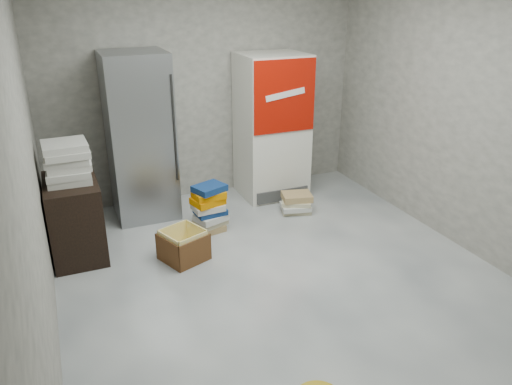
{
  "coord_description": "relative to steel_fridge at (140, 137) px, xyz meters",
  "views": [
    {
      "loc": [
        -1.79,
        -3.45,
        2.56
      ],
      "look_at": [
        -0.06,
        0.7,
        0.68
      ],
      "focal_mm": 35.0,
      "sensor_mm": 36.0,
      "label": 1
    }
  ],
  "objects": [
    {
      "name": "ground",
      "position": [
        0.9,
        -2.13,
        -0.95
      ],
      "size": [
        5.0,
        5.0,
        0.0
      ],
      "primitive_type": "plane",
      "color": "silver",
      "rests_on": "ground"
    },
    {
      "name": "room_shell",
      "position": [
        0.9,
        -2.13,
        0.85
      ],
      "size": [
        4.04,
        5.04,
        2.82
      ],
      "color": "#AAA499",
      "rests_on": "ground"
    },
    {
      "name": "steel_fridge",
      "position": [
        0.0,
        0.0,
        0.0
      ],
      "size": [
        0.7,
        0.72,
        1.9
      ],
      "color": "#A7AAAF",
      "rests_on": "ground"
    },
    {
      "name": "coke_cooler",
      "position": [
        1.65,
        -0.01,
        -0.05
      ],
      "size": [
        0.8,
        0.73,
        1.8
      ],
      "color": "silver",
      "rests_on": "ground"
    },
    {
      "name": "wood_shelf",
      "position": [
        -0.83,
        -0.73,
        -0.55
      ],
      "size": [
        0.5,
        0.8,
        0.8
      ],
      "primitive_type": "cube",
      "color": "black",
      "rests_on": "ground"
    },
    {
      "name": "supply_box_stack",
      "position": [
        -0.82,
        -0.73,
        0.04
      ],
      "size": [
        0.44,
        0.44,
        0.39
      ],
      "color": "silver",
      "rests_on": "wood_shelf"
    },
    {
      "name": "phonebook_stack_main",
      "position": [
        0.56,
        -0.75,
        -0.67
      ],
      "size": [
        0.41,
        0.37,
        0.55
      ],
      "rotation": [
        0.0,
        0.0,
        0.22
      ],
      "color": "#A58654",
      "rests_on": "ground"
    },
    {
      "name": "phonebook_stack_side",
      "position": [
        1.68,
        -0.67,
        -0.83
      ],
      "size": [
        0.43,
        0.39,
        0.23
      ],
      "rotation": [
        0.0,
        0.0,
        -0.37
      ],
      "color": "#C1B891",
      "rests_on": "ground"
    },
    {
      "name": "cardboard_box",
      "position": [
        0.13,
        -1.25,
        -0.82
      ],
      "size": [
        0.51,
        0.51,
        0.32
      ],
      "rotation": [
        0.0,
        0.0,
        0.38
      ],
      "color": "yellow",
      "rests_on": "ground"
    }
  ]
}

